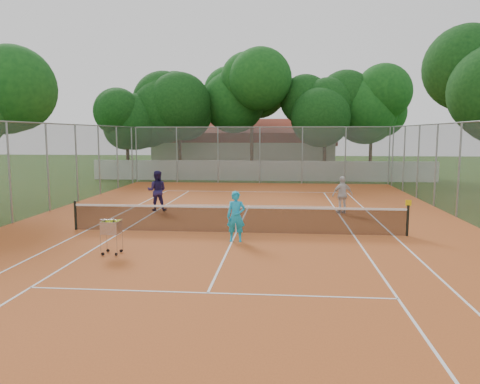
# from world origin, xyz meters

# --- Properties ---
(ground) EXTENTS (120.00, 120.00, 0.00)m
(ground) POSITION_xyz_m (0.00, 0.00, 0.00)
(ground) COLOR #1D3D10
(ground) RESTS_ON ground
(court_pad) EXTENTS (18.00, 34.00, 0.02)m
(court_pad) POSITION_xyz_m (0.00, 0.00, 0.01)
(court_pad) COLOR #B55523
(court_pad) RESTS_ON ground
(court_lines) EXTENTS (10.98, 23.78, 0.01)m
(court_lines) POSITION_xyz_m (0.00, 0.00, 0.02)
(court_lines) COLOR white
(court_lines) RESTS_ON court_pad
(tennis_net) EXTENTS (11.88, 0.10, 0.98)m
(tennis_net) POSITION_xyz_m (0.00, 0.00, 0.51)
(tennis_net) COLOR black
(tennis_net) RESTS_ON court_pad
(perimeter_fence) EXTENTS (18.00, 34.00, 4.00)m
(perimeter_fence) POSITION_xyz_m (0.00, 0.00, 2.00)
(perimeter_fence) COLOR slate
(perimeter_fence) RESTS_ON ground
(boundary_wall) EXTENTS (26.00, 0.30, 1.50)m
(boundary_wall) POSITION_xyz_m (0.00, 19.00, 0.75)
(boundary_wall) COLOR silver
(boundary_wall) RESTS_ON ground
(clubhouse) EXTENTS (16.40, 9.00, 4.40)m
(clubhouse) POSITION_xyz_m (-2.00, 29.00, 2.20)
(clubhouse) COLOR beige
(clubhouse) RESTS_ON ground
(tropical_trees) EXTENTS (29.00, 19.00, 10.00)m
(tropical_trees) POSITION_xyz_m (0.00, 22.00, 5.00)
(tropical_trees) COLOR black
(tropical_trees) RESTS_ON ground
(player_near) EXTENTS (0.61, 0.40, 1.66)m
(player_near) POSITION_xyz_m (0.13, -1.34, 0.85)
(player_near) COLOR #19A8DC
(player_near) RESTS_ON court_pad
(player_far_left) EXTENTS (0.95, 0.77, 1.84)m
(player_far_left) POSITION_xyz_m (-4.10, 4.54, 0.94)
(player_far_left) COLOR #20184A
(player_far_left) RESTS_ON court_pad
(player_far_right) EXTENTS (1.05, 0.71, 1.66)m
(player_far_right) POSITION_xyz_m (4.28, 4.49, 0.85)
(player_far_right) COLOR silver
(player_far_right) RESTS_ON court_pad
(ball_hopper) EXTENTS (0.69, 0.69, 1.09)m
(ball_hopper) POSITION_xyz_m (-3.33, -3.32, 0.57)
(ball_hopper) COLOR #B3B3BB
(ball_hopper) RESTS_ON court_pad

